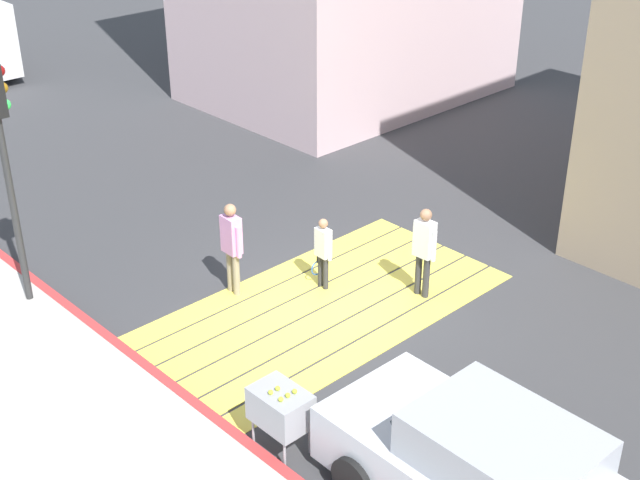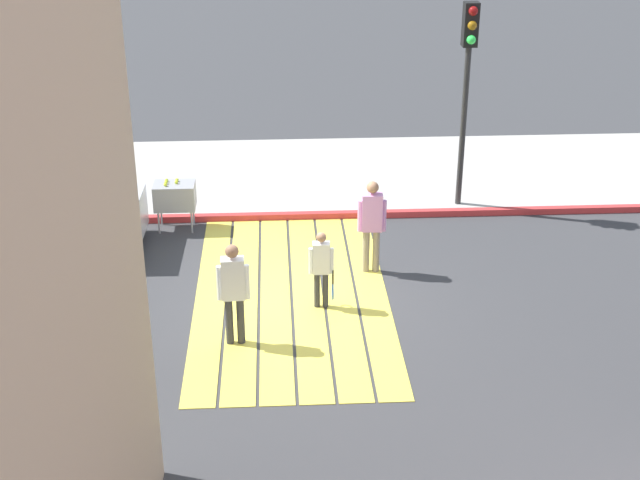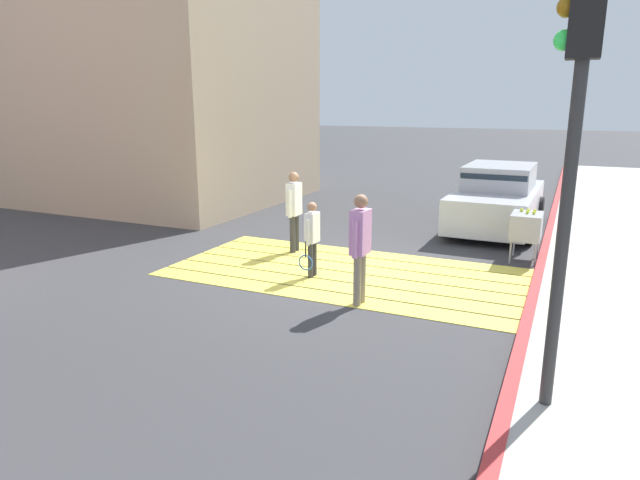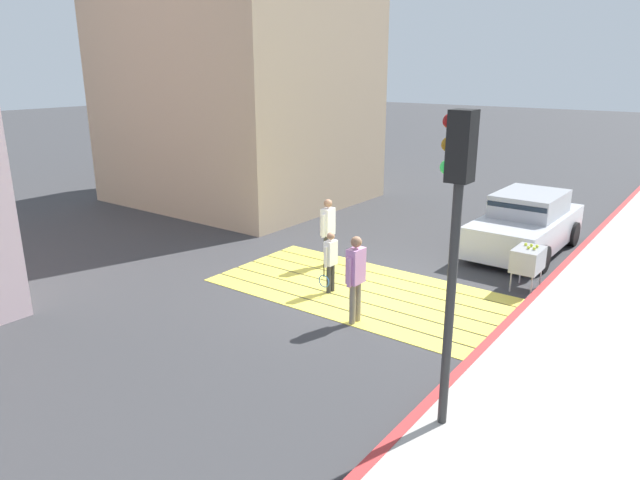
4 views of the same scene
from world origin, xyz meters
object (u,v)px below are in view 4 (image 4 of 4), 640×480
at_px(car_parked_near_curb, 526,224).
at_px(tennis_ball_cart, 528,259).
at_px(traffic_light_corner, 455,212).
at_px(pedestrian_adult_trailing, 328,228).
at_px(pedestrian_adult_lead, 356,273).
at_px(pedestrian_child_with_racket, 330,259).

bearing_deg(car_parked_near_curb, tennis_ball_cart, 108.26).
bearing_deg(tennis_ball_cart, traffic_light_corner, 96.71).
bearing_deg(traffic_light_corner, car_parked_near_curb, -79.47).
relative_size(car_parked_near_curb, pedestrian_adult_trailing, 2.59).
height_order(traffic_light_corner, pedestrian_adult_lead, traffic_light_corner).
xyz_separation_m(car_parked_near_curb, traffic_light_corner, (-1.58, 8.49, 2.30)).
relative_size(tennis_ball_cart, pedestrian_adult_trailing, 0.61).
height_order(pedestrian_adult_lead, pedestrian_child_with_racket, pedestrian_adult_lead).
bearing_deg(traffic_light_corner, pedestrian_adult_lead, -37.56).
distance_m(car_parked_near_curb, tennis_ball_cart, 2.87).
xyz_separation_m(traffic_light_corner, tennis_ball_cart, (0.68, -5.77, -2.34)).
distance_m(pedestrian_adult_lead, pedestrian_child_with_racket, 1.59).
bearing_deg(pedestrian_adult_lead, tennis_ball_cart, -119.84).
relative_size(car_parked_near_curb, pedestrian_adult_lead, 2.51).
bearing_deg(pedestrian_adult_trailing, car_parked_near_curb, -131.04).
xyz_separation_m(traffic_light_corner, pedestrian_child_with_racket, (4.02, -3.08, -2.27)).
distance_m(car_parked_near_curb, pedestrian_adult_trailing, 5.35).
distance_m(tennis_ball_cart, pedestrian_adult_trailing, 4.60).
bearing_deg(traffic_light_corner, pedestrian_adult_trailing, -41.27).
distance_m(pedestrian_adult_trailing, pedestrian_child_with_racket, 1.76).
xyz_separation_m(traffic_light_corner, pedestrian_adult_lead, (2.77, -2.13, -2.03)).
bearing_deg(tennis_ball_cart, pedestrian_adult_trailing, 16.48).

